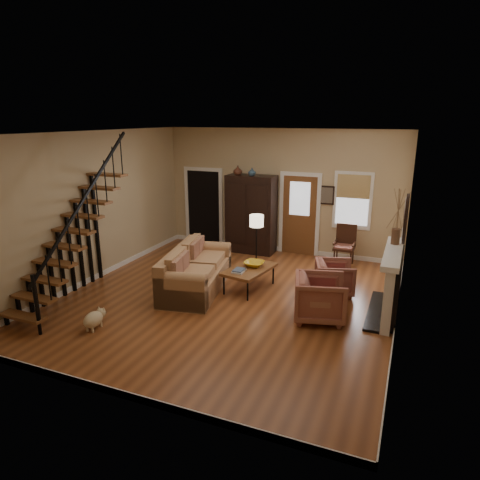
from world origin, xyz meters
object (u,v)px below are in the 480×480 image
at_px(armchair_left, 320,298).
at_px(side_chair, 344,246).
at_px(coffee_table, 249,278).
at_px(floor_lamp, 256,245).
at_px(armchair_right, 335,278).
at_px(armoire, 251,214).
at_px(sofa, 196,270).

distance_m(armchair_left, side_chair, 3.16).
relative_size(coffee_table, side_chair, 1.22).
bearing_deg(side_chair, floor_lamp, -143.29).
bearing_deg(floor_lamp, armchair_right, -14.83).
xyz_separation_m(armoire, floor_lamp, (0.72, -1.56, -0.34)).
bearing_deg(armchair_right, armoire, 34.87).
bearing_deg(armoire, coffee_table, -69.88).
bearing_deg(armchair_left, sofa, 66.99).
relative_size(armoire, coffee_table, 1.68).
bearing_deg(armoire, side_chair, -4.48).
bearing_deg(sofa, coffee_table, 11.47).
relative_size(coffee_table, armchair_right, 1.60).
xyz_separation_m(armoire, side_chair, (2.55, -0.20, -0.54)).
xyz_separation_m(armchair_left, armchair_right, (0.03, 1.29, -0.06)).
relative_size(armoire, armchair_right, 2.69).
height_order(coffee_table, side_chair, side_chair).
bearing_deg(armchair_right, sofa, 90.46).
xyz_separation_m(armchair_left, floor_lamp, (-1.90, 1.80, 0.29)).
xyz_separation_m(sofa, side_chair, (2.67, 2.76, 0.07)).
xyz_separation_m(coffee_table, side_chair, (1.63, 2.32, 0.27)).
height_order(armoire, side_chair, armoire).
xyz_separation_m(sofa, armchair_right, (2.78, 0.88, -0.08)).
distance_m(armoire, side_chair, 2.61).
bearing_deg(coffee_table, armoire, 110.12).
distance_m(armchair_left, floor_lamp, 2.64).
height_order(armoire, floor_lamp, armoire).
bearing_deg(armoire, armchair_right, -37.94).
xyz_separation_m(sofa, coffee_table, (1.04, 0.44, -0.20)).
distance_m(armoire, armchair_right, 3.44).
bearing_deg(armoire, sofa, -92.37).
distance_m(coffee_table, armchair_right, 1.80).
relative_size(floor_lamp, side_chair, 1.39).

